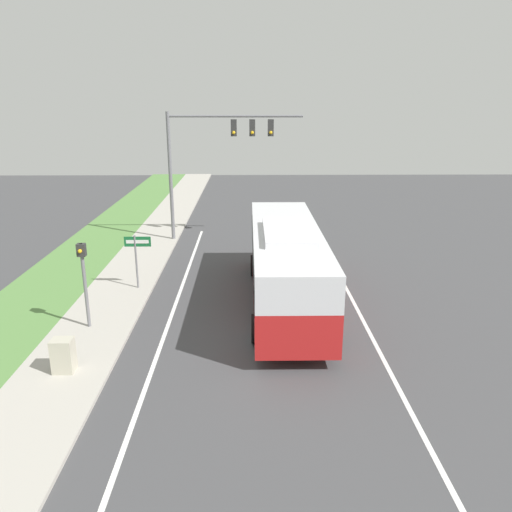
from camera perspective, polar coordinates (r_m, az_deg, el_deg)
ground_plane at (r=17.25m, az=1.38°, el=-9.60°), size 80.00×80.00×0.00m
sidewalk at (r=18.09m, az=-18.91°, el=-9.05°), size 2.80×80.00×0.12m
lane_divider_near at (r=17.49m, az=-10.66°, el=-9.51°), size 0.14×30.00×0.01m
lane_divider_far at (r=17.75m, az=13.23°, el=-9.27°), size 0.14×30.00×0.01m
bus at (r=19.64m, az=3.45°, el=-0.46°), size 2.77×10.92×3.30m
signal_gantry at (r=28.38m, az=-4.82°, el=12.30°), size 7.49×0.41×7.28m
pedestrian_signal at (r=18.20m, az=-19.09°, el=-1.77°), size 0.28×0.34×3.18m
street_sign at (r=21.63m, az=-13.45°, el=0.39°), size 1.12×0.08×2.43m
utility_cabinet at (r=16.01m, az=-21.17°, el=-10.55°), size 0.62×0.50×1.04m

